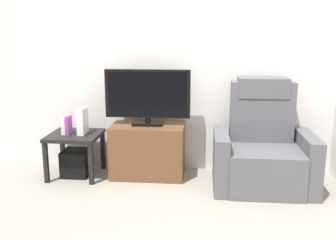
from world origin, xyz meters
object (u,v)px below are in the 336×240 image
at_px(book_middle, 69,125).
at_px(game_console, 83,121).
at_px(side_table, 75,140).
at_px(book_leftmost, 64,126).
at_px(recliner_armchair, 263,150).
at_px(tv_stand, 148,150).
at_px(subwoofer_box, 76,163).
at_px(television, 148,96).

relative_size(book_middle, game_console, 0.71).
relative_size(side_table, book_middle, 2.74).
bearing_deg(side_table, book_middle, -160.12).
distance_m(book_leftmost, book_middle, 0.05).
bearing_deg(recliner_armchair, book_leftmost, 172.26).
height_order(tv_stand, game_console, game_console).
height_order(tv_stand, subwoofer_box, tv_stand).
bearing_deg(book_middle, recliner_armchair, -2.14).
bearing_deg(recliner_armchair, game_console, 171.14).
xyz_separation_m(book_leftmost, book_middle, (0.04, 0.00, 0.01)).
distance_m(recliner_armchair, book_middle, 2.04).
height_order(tv_stand, book_leftmost, book_leftmost).
xyz_separation_m(subwoofer_box, game_console, (0.09, 0.01, 0.47)).
relative_size(television, book_leftmost, 5.25).
bearing_deg(tv_stand, book_middle, -173.41).
bearing_deg(game_console, tv_stand, 5.51).
bearing_deg(subwoofer_box, recliner_armchair, -2.78).
bearing_deg(recliner_armchair, tv_stand, 166.13).
relative_size(subwoofer_box, game_console, 1.02).
height_order(subwoofer_box, book_leftmost, book_leftmost).
xyz_separation_m(tv_stand, subwoofer_box, (-0.78, -0.08, -0.14)).
xyz_separation_m(book_middle, game_console, (0.15, 0.03, 0.04)).
relative_size(tv_stand, book_middle, 3.94).
bearing_deg(television, game_console, -172.95).
bearing_deg(book_middle, subwoofer_box, 19.88).
relative_size(tv_stand, recliner_armchair, 0.72).
bearing_deg(recliner_armchair, side_table, 171.58).
bearing_deg(game_console, television, 7.05).
height_order(subwoofer_box, book_middle, book_middle).
bearing_deg(game_console, book_middle, -168.33).
distance_m(television, side_table, 0.92).
distance_m(subwoofer_box, book_middle, 0.43).
relative_size(television, side_table, 1.67).
relative_size(television, game_console, 3.24).
distance_m(recliner_armchair, subwoofer_box, 1.99).
relative_size(recliner_armchair, game_console, 3.88).
bearing_deg(subwoofer_box, television, 6.97).
relative_size(tv_stand, television, 0.86).
height_order(recliner_armchair, subwoofer_box, recliner_armchair).
bearing_deg(book_leftmost, side_table, 11.31).
bearing_deg(book_leftmost, game_console, 8.97).
distance_m(tv_stand, recliner_armchair, 1.21).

